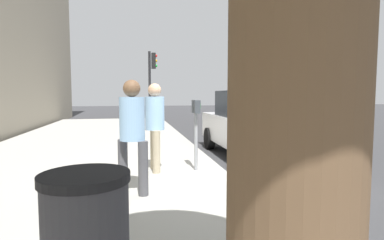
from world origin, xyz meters
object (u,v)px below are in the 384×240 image
Objects in this scene: pedestrian_at_meter at (155,120)px; parked_sedan_near at (255,124)px; pedestrian_bystander at (132,128)px; traffic_signal at (152,76)px; parking_meter at (196,120)px.

parked_sedan_near is at bearing 26.10° from pedestrian_at_meter.
traffic_signal is at bearing 31.80° from pedestrian_bystander.
parking_meter is 1.80m from pedestrian_bystander.
traffic_signal is at bearing 1.88° from parking_meter.
pedestrian_bystander reaches higher than parking_meter.
pedestrian_bystander is 10.79m from traffic_signal.
pedestrian_bystander is (-1.30, 1.25, 0.01)m from parking_meter.
traffic_signal is (9.36, 0.31, 1.41)m from parking_meter.
traffic_signal reaches higher than pedestrian_bystander.
pedestrian_bystander reaches higher than parked_sedan_near.
parked_sedan_near is 1.22× the size of traffic_signal.
pedestrian_bystander is 0.40× the size of parked_sedan_near.
pedestrian_bystander is at bearing 136.11° from parking_meter.
parking_meter is 0.82m from pedestrian_at_meter.
parking_meter is at bearing 130.21° from parked_sedan_near.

